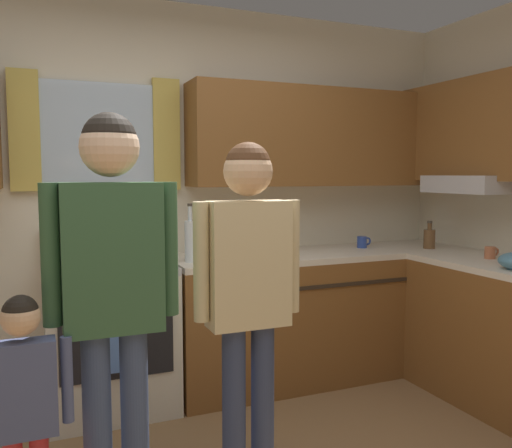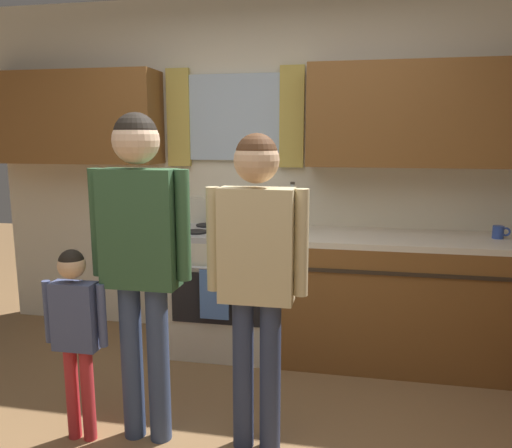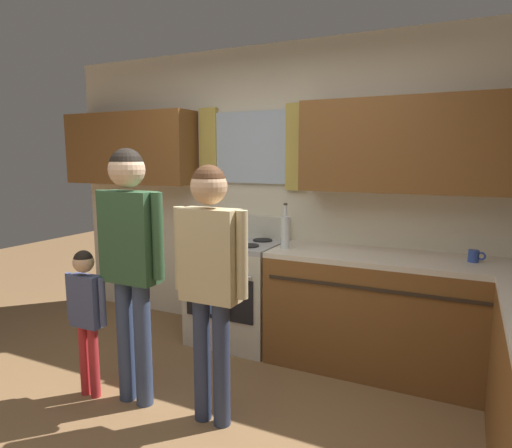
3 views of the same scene
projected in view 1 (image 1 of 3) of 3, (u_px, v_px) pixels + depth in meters
back_wall_unit at (152, 172)px, 3.58m from camera, size 4.60×0.42×2.60m
kitchen_counter_run at (397, 323)px, 3.60m from camera, size 2.21×2.12×0.90m
stove_oven at (110, 334)px, 3.30m from camera, size 0.75×0.67×1.10m
bottle_tall_clear at (190, 240)px, 3.35m from camera, size 0.07×0.07×0.37m
bottle_squat_brown at (429, 238)px, 3.97m from camera, size 0.08×0.08×0.21m
mug_cobalt_blue at (363, 242)px, 4.01m from camera, size 0.11×0.07×0.08m
cup_terracotta at (491, 253)px, 3.49m from camera, size 0.11×0.07×0.08m
adult_holding_child at (113, 274)px, 2.10m from camera, size 0.52×0.23×1.68m
adult_in_plaid at (248, 277)px, 2.35m from camera, size 0.49×0.21×1.59m
small_child at (24, 399)px, 1.93m from camera, size 0.34×0.14×1.02m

